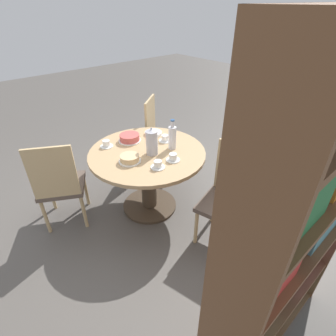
% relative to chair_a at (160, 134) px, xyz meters
% --- Properties ---
extents(ground_plane, '(14.00, 14.00, 0.00)m').
position_rel_chair_a_xyz_m(ground_plane, '(0.65, 0.57, -0.49)').
color(ground_plane, '#56514C').
extents(dining_table, '(1.15, 1.15, 0.71)m').
position_rel_chair_a_xyz_m(dining_table, '(0.65, 0.57, 0.03)').
color(dining_table, '#473828').
rests_on(dining_table, ground_plane).
extents(chair_a, '(0.59, 0.59, 0.95)m').
position_rel_chair_a_xyz_m(chair_a, '(0.00, 0.00, 0.00)').
color(chair_a, tan).
rests_on(chair_a, ground_plane).
extents(chair_b, '(0.57, 0.57, 0.95)m').
position_rel_chair_a_xyz_m(chair_b, '(1.43, 0.20, 0.00)').
color(chair_b, tan).
rests_on(chair_b, ground_plane).
extents(chair_c, '(0.51, 0.51, 0.95)m').
position_rel_chair_a_xyz_m(chair_c, '(0.36, 1.38, 0.00)').
color(chair_c, tan).
rests_on(chair_c, ground_plane).
extents(bookshelf, '(1.07, 0.28, 1.96)m').
position_rel_chair_a_xyz_m(bookshelf, '(0.89, 2.10, 0.47)').
color(bookshelf, brown).
rests_on(bookshelf, ground_plane).
extents(coffee_pot, '(0.11, 0.11, 0.28)m').
position_rel_chair_a_xyz_m(coffee_pot, '(0.64, 0.64, 0.35)').
color(coffee_pot, silver).
rests_on(coffee_pot, dining_table).
extents(water_bottle, '(0.08, 0.08, 0.30)m').
position_rel_chair_a_xyz_m(water_bottle, '(0.42, 0.69, 0.34)').
color(water_bottle, silver).
rests_on(water_bottle, dining_table).
extents(cake_main, '(0.24, 0.24, 0.07)m').
position_rel_chair_a_xyz_m(cake_main, '(0.65, 0.27, 0.25)').
color(cake_main, white).
rests_on(cake_main, dining_table).
extents(cake_second, '(0.21, 0.21, 0.07)m').
position_rel_chair_a_xyz_m(cake_second, '(0.89, 0.62, 0.25)').
color(cake_second, white).
rests_on(cake_second, dining_table).
extents(cup_a, '(0.13, 0.13, 0.07)m').
position_rel_chair_a_xyz_m(cup_a, '(0.37, 0.52, 0.25)').
color(cup_a, silver).
rests_on(cup_a, dining_table).
extents(cup_b, '(0.13, 0.13, 0.07)m').
position_rel_chair_a_xyz_m(cup_b, '(0.57, 0.87, 0.25)').
color(cup_b, silver).
rests_on(cup_b, dining_table).
extents(cup_c, '(0.13, 0.13, 0.07)m').
position_rel_chair_a_xyz_m(cup_c, '(0.89, 0.22, 0.25)').
color(cup_c, silver).
rests_on(cup_c, dining_table).
extents(cup_d, '(0.13, 0.13, 0.07)m').
position_rel_chair_a_xyz_m(cup_d, '(0.76, 0.87, 0.25)').
color(cup_d, silver).
rests_on(cup_d, dining_table).
extents(plate_stack, '(0.19, 0.19, 0.03)m').
position_rel_chair_a_xyz_m(plate_stack, '(0.36, 0.31, 0.23)').
color(plate_stack, white).
rests_on(plate_stack, dining_table).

